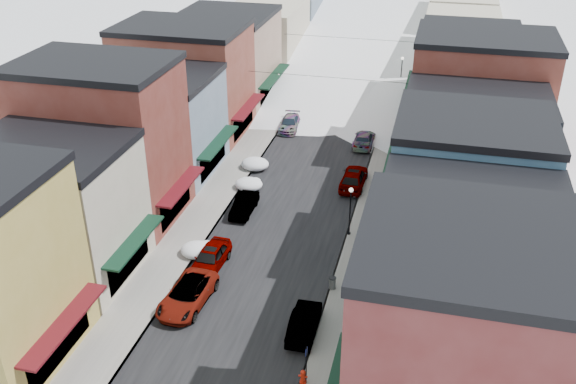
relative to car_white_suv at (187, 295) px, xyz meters
The scene contains 36 objects.
road 49.16m from the car_white_suv, 85.92° to the left, with size 10.00×160.00×0.01m, color black.
sidewalk_left 49.14m from the car_white_suv, 93.62° to the left, with size 3.20×160.00×0.15m, color gray.
sidewalk_right 50.07m from the car_white_suv, 78.36° to the left, with size 3.20×160.00×0.15m, color gray.
curb_left 49.06m from the car_white_suv, 91.81° to the left, with size 0.10×160.00×0.15m, color slate.
curb_right 49.78m from the car_white_suv, 80.11° to the left, with size 0.10×160.00×0.15m, color slate.
bldg_l_cream 10.60m from the car_white_suv, behind, with size 11.30×8.20×9.50m.
bldg_l_brick_near 15.01m from the car_white_suv, 136.92° to the left, with size 12.30×8.20×12.50m.
bldg_l_grayblue 20.82m from the car_white_suv, 118.25° to the left, with size 11.30×9.20×9.00m.
bldg_l_brick_far 29.46m from the car_white_suv, 111.58° to the left, with size 13.30×9.20×11.00m.
bldg_l_tan 38.52m from the car_white_suv, 104.67° to the left, with size 11.30×11.20×10.00m.
bldg_r_brick_near 19.74m from the car_white_suv, 24.86° to the right, with size 12.30×9.20×12.50m.
bldg_r_green 17.20m from the car_white_suv, ahead, with size 11.30×9.20×9.50m.
bldg_r_blue 19.99m from the car_white_suv, 31.01° to the left, with size 11.30×9.20×10.50m.
bldg_r_cream 25.92m from the car_white_suv, 47.91° to the left, with size 12.30×9.20×9.00m.
bldg_r_brick_far 33.53m from the car_white_suv, 57.74° to the left, with size 13.30×9.20×11.50m.
bldg_r_tan 41.73m from the car_white_suv, 66.31° to the left, with size 11.30×11.20×9.50m.
distant_blocks 72.19m from the car_white_suv, 87.22° to the left, with size 34.00×55.00×8.00m.
overhead_cables 37.10m from the car_white_suv, 84.53° to the left, with size 16.40×15.04×0.04m.
car_white_suv is the anchor object (origin of this frame).
car_silver_sedan 4.25m from the car_white_suv, 90.00° to the left, with size 1.86×4.62×1.57m, color #AAACB2.
car_dark_hatch 12.13m from the car_white_suv, 90.00° to the left, with size 1.43×4.11×1.35m, color black.
car_silver_wagon 29.83m from the car_white_suv, 91.15° to the left, with size 1.85×4.55×1.32m, color #ACAFB5.
car_green_sedan 7.84m from the car_white_suv, ahead, with size 1.52×4.35×1.43m, color black.
car_gray_suv 20.27m from the car_white_suv, 67.37° to the left, with size 2.02×5.03×1.71m, color gray.
car_black_sedan 28.60m from the car_white_suv, 74.87° to the left, with size 1.90×4.68×1.36m, color black.
car_lane_silver 44.21m from the car_white_suv, 86.24° to the left, with size 1.74×4.32×1.47m, color #AEB2B7.
car_lane_white 62.05m from the car_white_suv, 85.71° to the left, with size 2.85×6.19×1.72m, color white.
fire_hydrant 10.07m from the car_white_suv, 30.22° to the right, with size 0.50×0.38×0.86m.
parking_sign 10.14m from the car_white_suv, 29.08° to the right, with size 0.07×0.33×2.42m.
trash_can 9.46m from the car_white_suv, 23.06° to the left, with size 0.50×0.50×0.85m.
streetlamp_near 13.92m from the car_white_suv, 50.89° to the left, with size 0.32×0.32×3.91m.
streetlamp_far 45.10m from the car_white_suv, 77.81° to the left, with size 0.35×0.35×4.24m.
planter_far 10.09m from the car_white_suv, ahead, with size 0.30×0.30×0.53m, color #224B24.
snow_pile_near 5.62m from the car_white_suv, 104.26° to the left, with size 2.40×2.68×1.02m.
snow_pile_mid 16.12m from the car_white_suv, 92.78° to the left, with size 2.38×2.66×1.01m.
snow_pile_far 20.05m from the car_white_suv, 93.95° to the left, with size 2.54×2.76×1.08m.
Camera 1 is at (10.61, -19.40, 25.78)m, focal length 40.00 mm.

